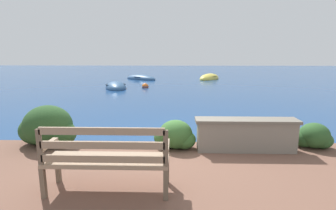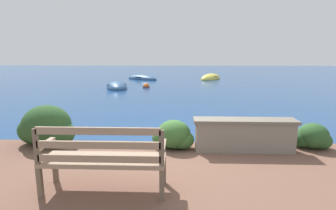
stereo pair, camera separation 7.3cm
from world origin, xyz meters
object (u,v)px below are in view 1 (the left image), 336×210
(rowboat_far, at_px, (209,78))
(rowboat_mid, at_px, (141,79))
(park_bench, at_px, (106,157))
(rowboat_nearest, at_px, (116,87))
(mooring_buoy, at_px, (145,87))

(rowboat_far, bearing_deg, rowboat_mid, 124.32)
(park_bench, distance_m, rowboat_far, 18.19)
(rowboat_nearest, bearing_deg, mooring_buoy, -94.22)
(park_bench, relative_size, rowboat_far, 0.57)
(rowboat_nearest, relative_size, rowboat_mid, 0.85)
(rowboat_far, bearing_deg, park_bench, -159.78)
(rowboat_far, height_order, mooring_buoy, rowboat_far)
(park_bench, distance_m, rowboat_nearest, 12.28)
(mooring_buoy, bearing_deg, park_bench, -85.67)
(rowboat_far, xyz_separation_m, mooring_buoy, (-4.51, -5.39, 0.00))
(park_bench, xyz_separation_m, mooring_buoy, (-0.94, 12.43, -0.64))
(park_bench, relative_size, rowboat_nearest, 0.64)
(rowboat_mid, height_order, rowboat_far, rowboat_far)
(rowboat_nearest, height_order, mooring_buoy, rowboat_nearest)
(park_bench, bearing_deg, rowboat_nearest, 97.29)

